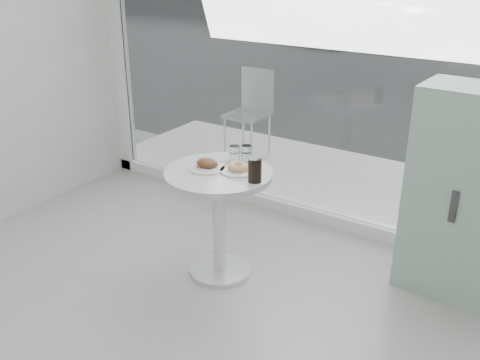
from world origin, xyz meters
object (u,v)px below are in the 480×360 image
Objects in this scene: water_tumbler_a at (235,155)px; cola_glass at (255,170)px; plate_fritter at (207,165)px; patio_chair at (252,108)px; car_white at (353,6)px; main_table at (219,201)px; plate_donut at (238,168)px; water_tumbler_b at (246,155)px; mint_cabinet at (462,194)px.

water_tumbler_a is 0.36m from cola_glass.
patio_chair is at bearing 114.49° from plate_fritter.
car_white reaches higher than water_tumbler_a.
plate_donut is at bearing 32.13° from main_table.
patio_chair reaches higher than plate_fritter.
patio_chair reaches higher than main_table.
patio_chair reaches higher than water_tumbler_b.
car_white reaches higher than water_tumbler_b.
mint_cabinet is at bearing 26.36° from plate_donut.
water_tumbler_b reaches higher than plate_donut.
plate_donut is 0.19m from water_tumbler_b.
mint_cabinet is at bearing 18.91° from water_tumbler_b.
cola_glass reaches higher than water_tumbler_a.
plate_donut is at bearing -150.44° from car_white.
water_tumbler_a is at bearing -156.78° from mint_cabinet.
mint_cabinet is 8.25× the size of cola_glass.
car_white is at bearing 108.33° from water_tumbler_a.
mint_cabinet is 1.48× the size of patio_chair.
car_white is (-3.61, 11.09, 0.22)m from main_table.
plate_donut is (3.72, -11.02, 0.02)m from car_white.
plate_donut is (0.11, 0.07, 0.24)m from main_table.
water_tumbler_a is at bearing -150.77° from car_white.
water_tumbler_b is (0.06, 0.05, -0.00)m from water_tumbler_a.
main_table is at bearing 177.34° from cola_glass.
water_tumbler_b reaches higher than plate_fritter.
plate_fritter is at bearing -113.10° from water_tumbler_a.
plate_fritter is (3.52, -11.09, 0.03)m from car_white.
cola_glass reaches higher than plate_fritter.
patio_chair is at bearing 119.87° from plate_donut.
main_table is 1.56m from mint_cabinet.
plate_donut is (1.12, -1.94, 0.21)m from patio_chair.
plate_donut is at bearing 20.94° from plate_fritter.
mint_cabinet is at bearing -143.39° from car_white.
patio_chair is (-2.40, 1.31, -0.11)m from mint_cabinet.
cola_glass is (0.29, -0.21, 0.03)m from water_tumbler_a.
cola_glass is (0.29, -0.01, 0.30)m from main_table.
plate_fritter is 2.07× the size of water_tumbler_b.
cola_glass is at bearing -24.93° from plate_donut.
water_tumbler_b is (0.06, 0.25, 0.27)m from main_table.
main_table is at bearing -151.06° from car_white.
plate_fritter is at bearing -151.26° from mint_cabinet.
patio_chair is 2.09m from water_tumbler_a.
cola_glass reaches higher than water_tumbler_b.
water_tumbler_a and water_tumbler_b have the same top height.
cola_glass reaches higher than plate_donut.
water_tumbler_a is (-0.11, 0.12, 0.03)m from plate_donut.
water_tumbler_a is at bearing 66.90° from plate_fritter.
plate_fritter is 2.06× the size of water_tumbler_a.
plate_fritter is at bearing -159.06° from plate_donut.
plate_fritter is at bearing -151.48° from car_white.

